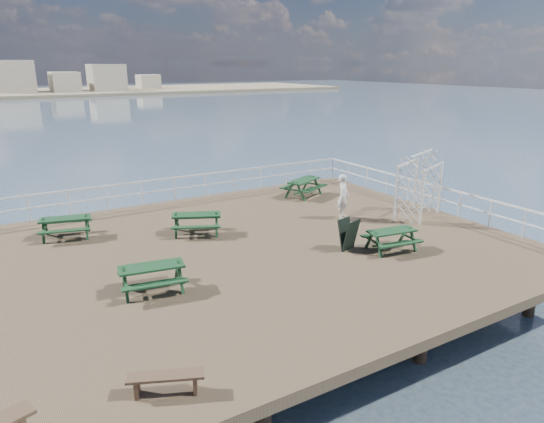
{
  "coord_description": "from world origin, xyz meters",
  "views": [
    {
      "loc": [
        -6.99,
        -13.4,
        5.91
      ],
      "look_at": [
        1.05,
        0.11,
        1.1
      ],
      "focal_mm": 32.0,
      "sensor_mm": 36.0,
      "label": 1
    }
  ],
  "objects_px": {
    "picnic_table_a": "(66,223)",
    "picnic_table_b": "(197,219)",
    "picnic_table_c": "(304,184)",
    "trellis_arbor": "(419,188)",
    "picnic_table_d": "(152,273)",
    "picnic_table_e": "(392,236)",
    "flat_bench_near": "(166,379)",
    "person": "(343,197)"
  },
  "relations": [
    {
      "from": "picnic_table_c",
      "to": "person",
      "type": "distance_m",
      "value": 3.65
    },
    {
      "from": "picnic_table_d",
      "to": "flat_bench_near",
      "type": "bearing_deg",
      "value": -95.23
    },
    {
      "from": "picnic_table_a",
      "to": "trellis_arbor",
      "type": "xyz_separation_m",
      "value": [
        12.56,
        -4.57,
        0.63
      ]
    },
    {
      "from": "person",
      "to": "flat_bench_near",
      "type": "bearing_deg",
      "value": 172.97
    },
    {
      "from": "picnic_table_c",
      "to": "flat_bench_near",
      "type": "distance_m",
      "value": 14.54
    },
    {
      "from": "picnic_table_c",
      "to": "picnic_table_d",
      "type": "xyz_separation_m",
      "value": [
        -9.07,
        -6.04,
        -0.04
      ]
    },
    {
      "from": "picnic_table_b",
      "to": "picnic_table_c",
      "type": "bearing_deg",
      "value": 45.44
    },
    {
      "from": "picnic_table_a",
      "to": "flat_bench_near",
      "type": "xyz_separation_m",
      "value": [
        0.2,
        -10.05,
        -0.22
      ]
    },
    {
      "from": "picnic_table_c",
      "to": "flat_bench_near",
      "type": "height_order",
      "value": "picnic_table_c"
    },
    {
      "from": "picnic_table_c",
      "to": "trellis_arbor",
      "type": "bearing_deg",
      "value": -91.32
    },
    {
      "from": "picnic_table_d",
      "to": "picnic_table_c",
      "type": "bearing_deg",
      "value": 42.8
    },
    {
      "from": "picnic_table_d",
      "to": "picnic_table_e",
      "type": "xyz_separation_m",
      "value": [
        7.7,
        -1.08,
        -0.03
      ]
    },
    {
      "from": "trellis_arbor",
      "to": "person",
      "type": "xyz_separation_m",
      "value": [
        -2.75,
        1.31,
        -0.26
      ]
    },
    {
      "from": "picnic_table_a",
      "to": "person",
      "type": "distance_m",
      "value": 10.34
    },
    {
      "from": "picnic_table_b",
      "to": "person",
      "type": "xyz_separation_m",
      "value": [
        5.68,
        -1.28,
        0.36
      ]
    },
    {
      "from": "picnic_table_a",
      "to": "picnic_table_b",
      "type": "distance_m",
      "value": 4.58
    },
    {
      "from": "picnic_table_d",
      "to": "flat_bench_near",
      "type": "relative_size",
      "value": 1.33
    },
    {
      "from": "picnic_table_e",
      "to": "picnic_table_b",
      "type": "bearing_deg",
      "value": 143.71
    },
    {
      "from": "picnic_table_c",
      "to": "picnic_table_a",
      "type": "bearing_deg",
      "value": 156.53
    },
    {
      "from": "trellis_arbor",
      "to": "picnic_table_c",
      "type": "bearing_deg",
      "value": 92.63
    },
    {
      "from": "flat_bench_near",
      "to": "picnic_table_d",
      "type": "bearing_deg",
      "value": 99.29
    },
    {
      "from": "picnic_table_e",
      "to": "person",
      "type": "relative_size",
      "value": 1.0
    },
    {
      "from": "picnic_table_a",
      "to": "picnic_table_d",
      "type": "relative_size",
      "value": 1.03
    },
    {
      "from": "picnic_table_a",
      "to": "picnic_table_e",
      "type": "relative_size",
      "value": 1.11
    },
    {
      "from": "picnic_table_d",
      "to": "person",
      "type": "height_order",
      "value": "person"
    },
    {
      "from": "picnic_table_a",
      "to": "picnic_table_c",
      "type": "bearing_deg",
      "value": 16.31
    },
    {
      "from": "picnic_table_b",
      "to": "picnic_table_c",
      "type": "distance_m",
      "value": 6.67
    },
    {
      "from": "picnic_table_a",
      "to": "flat_bench_near",
      "type": "height_order",
      "value": "picnic_table_a"
    },
    {
      "from": "picnic_table_a",
      "to": "picnic_table_d",
      "type": "height_order",
      "value": "picnic_table_d"
    },
    {
      "from": "picnic_table_c",
      "to": "picnic_table_e",
      "type": "xyz_separation_m",
      "value": [
        -1.38,
        -7.12,
        -0.07
      ]
    },
    {
      "from": "person",
      "to": "picnic_table_c",
      "type": "bearing_deg",
      "value": 38.56
    },
    {
      "from": "flat_bench_near",
      "to": "trellis_arbor",
      "type": "xyz_separation_m",
      "value": [
        12.36,
        5.47,
        0.85
      ]
    },
    {
      "from": "picnic_table_a",
      "to": "picnic_table_b",
      "type": "height_order",
      "value": "picnic_table_b"
    },
    {
      "from": "picnic_table_c",
      "to": "flat_bench_near",
      "type": "relative_size",
      "value": 1.6
    },
    {
      "from": "picnic_table_b",
      "to": "picnic_table_e",
      "type": "bearing_deg",
      "value": -19.42
    },
    {
      "from": "picnic_table_e",
      "to": "picnic_table_a",
      "type": "bearing_deg",
      "value": 151.27
    },
    {
      "from": "picnic_table_b",
      "to": "picnic_table_a",
      "type": "bearing_deg",
      "value": 179.5
    },
    {
      "from": "picnic_table_e",
      "to": "flat_bench_near",
      "type": "xyz_separation_m",
      "value": [
        -8.8,
        -3.25,
        -0.2
      ]
    },
    {
      "from": "picnic_table_b",
      "to": "picnic_table_c",
      "type": "relative_size",
      "value": 0.93
    },
    {
      "from": "picnic_table_d",
      "to": "picnic_table_e",
      "type": "distance_m",
      "value": 7.77
    },
    {
      "from": "person",
      "to": "picnic_table_d",
      "type": "bearing_deg",
      "value": 153.86
    },
    {
      "from": "flat_bench_near",
      "to": "picnic_table_b",
      "type": "bearing_deg",
      "value": 87.7
    }
  ]
}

